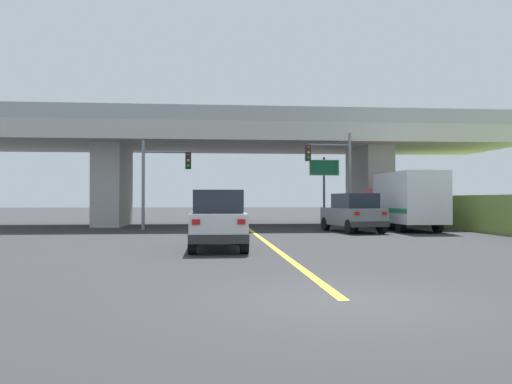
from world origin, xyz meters
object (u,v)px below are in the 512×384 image
at_px(suv_lead, 218,220).
at_px(highway_sign, 324,175).
at_px(suv_crossing, 353,213).
at_px(box_truck, 404,200).
at_px(traffic_signal_farside, 160,173).
at_px(sedan_oncoming, 230,208).
at_px(traffic_signal_nearside, 335,168).

distance_m(suv_lead, highway_sign, 15.55).
bearing_deg(highway_sign, suv_crossing, -84.93).
xyz_separation_m(suv_lead, highway_sign, (6.79, 13.81, 2.22)).
height_order(box_truck, traffic_signal_farside, traffic_signal_farside).
height_order(traffic_signal_farside, highway_sign, traffic_signal_farside).
height_order(suv_crossing, sedan_oncoming, same).
relative_size(suv_lead, sedan_oncoming, 1.00).
height_order(traffic_signal_nearside, highway_sign, traffic_signal_nearside).
height_order(sedan_oncoming, highway_sign, highway_sign).
height_order(suv_crossing, box_truck, box_truck).
bearing_deg(highway_sign, sedan_oncoming, 113.46).
xyz_separation_m(suv_crossing, traffic_signal_farside, (-10.27, 3.00, 2.18)).
height_order(suv_lead, sedan_oncoming, same).
bearing_deg(suv_lead, highway_sign, 63.84).
bearing_deg(traffic_signal_farside, sedan_oncoming, 72.30).
bearing_deg(suv_crossing, box_truck, 14.95).
relative_size(suv_crossing, traffic_signal_nearside, 0.81).
bearing_deg(sedan_oncoming, box_truck, -59.95).
xyz_separation_m(suv_crossing, sedan_oncoming, (-5.75, 17.18, -0.00)).
distance_m(traffic_signal_farside, highway_sign, 10.03).
bearing_deg(highway_sign, traffic_signal_nearside, -78.62).
bearing_deg(box_truck, sedan_oncoming, 120.05).
bearing_deg(traffic_signal_farside, box_truck, -6.42).
relative_size(suv_lead, traffic_signal_farside, 0.88).
height_order(suv_lead, traffic_signal_nearside, traffic_signal_nearside).
bearing_deg(sedan_oncoming, traffic_signal_nearside, -67.80).
bearing_deg(suv_lead, traffic_signal_farside, 104.42).
relative_size(suv_lead, box_truck, 0.60).
distance_m(suv_lead, suv_crossing, 11.44).
bearing_deg(box_truck, suv_crossing, -156.29).
bearing_deg(highway_sign, box_truck, -42.62).
distance_m(suv_lead, traffic_signal_farside, 12.45).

